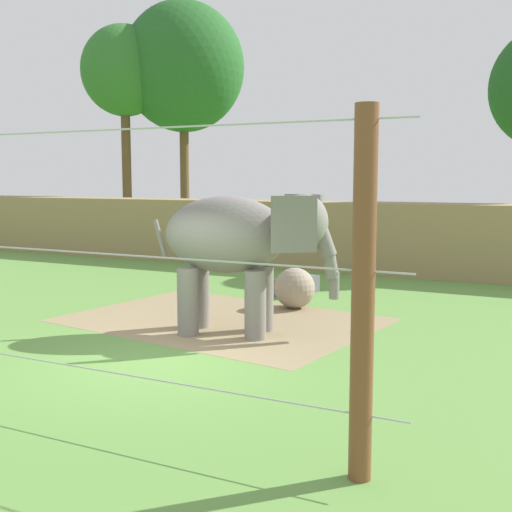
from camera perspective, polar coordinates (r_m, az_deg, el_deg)
ground_plane at (r=10.81m, az=-8.58°, el=-9.16°), size 120.00×120.00×0.00m
dirt_patch at (r=13.64m, az=-3.07°, el=-5.71°), size 6.86×5.38×0.01m
embankment_wall at (r=20.91m, az=9.69°, el=1.70°), size 36.00×1.80×2.23m
elephant at (r=12.17m, az=-1.43°, el=1.32°), size 3.59×1.91×2.71m
enrichment_ball at (r=14.78m, az=3.47°, el=-2.87°), size 0.94×0.94×0.94m
cable_fence at (r=8.49m, az=-18.90°, el=-1.11°), size 9.46×0.23×3.68m
feed_trough at (r=16.59m, az=3.72°, el=-2.68°), size 0.75×1.47×0.44m
tree_far_left at (r=31.96m, az=-11.68°, el=15.77°), size 4.06×4.06×10.19m
tree_behind_wall at (r=32.27m, az=-6.52°, el=16.38°), size 5.90×5.90×11.44m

